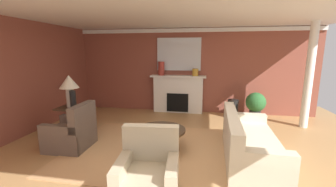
# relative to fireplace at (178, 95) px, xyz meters

# --- Properties ---
(ground_plane) EXTENTS (9.45, 9.45, 0.00)m
(ground_plane) POSITION_rel_fireplace_xyz_m (0.31, -3.09, -0.58)
(ground_plane) COLOR tan
(wall_fireplace) EXTENTS (7.87, 0.12, 2.73)m
(wall_fireplace) POSITION_rel_fireplace_xyz_m (0.31, 0.21, 0.78)
(wall_fireplace) COLOR brown
(wall_fireplace) RESTS_ON ground_plane
(wall_window) EXTENTS (0.12, 7.08, 2.73)m
(wall_window) POSITION_rel_fireplace_xyz_m (-3.38, -2.79, 0.78)
(wall_window) COLOR brown
(wall_window) RESTS_ON ground_plane
(ceiling_panel) EXTENTS (7.87, 7.08, 0.06)m
(ceiling_panel) POSITION_rel_fireplace_xyz_m (0.31, -2.79, 2.18)
(ceiling_panel) COLOR white
(crown_moulding) EXTENTS (7.87, 0.08, 0.12)m
(crown_moulding) POSITION_rel_fireplace_xyz_m (0.31, 0.13, 2.07)
(crown_moulding) COLOR white
(area_rug) EXTENTS (3.76, 2.77, 0.01)m
(area_rug) POSITION_rel_fireplace_xyz_m (0.03, -2.89, -0.57)
(area_rug) COLOR tan
(area_rug) RESTS_ON ground_plane
(fireplace) EXTENTS (1.80, 0.35, 1.23)m
(fireplace) POSITION_rel_fireplace_xyz_m (0.00, 0.00, 0.00)
(fireplace) COLOR white
(fireplace) RESTS_ON ground_plane
(mantel_mirror) EXTENTS (1.42, 0.04, 1.04)m
(mantel_mirror) POSITION_rel_fireplace_xyz_m (-0.00, 0.12, 1.32)
(mantel_mirror) COLOR silver
(sofa) EXTENTS (0.97, 2.13, 0.85)m
(sofa) POSITION_rel_fireplace_xyz_m (1.70, -2.99, -0.28)
(sofa) COLOR beige
(sofa) RESTS_ON ground_plane
(armchair_near_window) EXTENTS (0.81, 0.81, 0.95)m
(armchair_near_window) POSITION_rel_fireplace_xyz_m (-1.81, -3.11, -0.27)
(armchair_near_window) COLOR brown
(armchair_near_window) RESTS_ON ground_plane
(armchair_facing_fireplace) EXTENTS (0.87, 0.87, 0.95)m
(armchair_facing_fireplace) POSITION_rel_fireplace_xyz_m (0.17, -4.38, -0.27)
(armchair_facing_fireplace) COLOR #C1B293
(armchair_facing_fireplace) RESTS_ON ground_plane
(coffee_table) EXTENTS (1.00, 1.00, 0.45)m
(coffee_table) POSITION_rel_fireplace_xyz_m (0.03, -2.89, -0.24)
(coffee_table) COLOR #3D2D1E
(coffee_table) RESTS_ON ground_plane
(side_table) EXTENTS (0.56, 0.56, 0.70)m
(side_table) POSITION_rel_fireplace_xyz_m (-2.23, -2.46, -0.18)
(side_table) COLOR #3D2D1E
(side_table) RESTS_ON ground_plane
(table_lamp) EXTENTS (0.44, 0.44, 0.75)m
(table_lamp) POSITION_rel_fireplace_xyz_m (-2.23, -2.46, 0.64)
(table_lamp) COLOR beige
(table_lamp) RESTS_ON side_table
(vase_on_side_table) EXTENTS (0.13, 0.13, 0.42)m
(vase_on_side_table) POSITION_rel_fireplace_xyz_m (-2.08, -2.58, 0.33)
(vase_on_side_table) COLOR black
(vase_on_side_table) RESTS_ON side_table
(vase_mantel_right) EXTENTS (0.19, 0.19, 0.23)m
(vase_mantel_right) POSITION_rel_fireplace_xyz_m (0.55, -0.05, 0.76)
(vase_mantel_right) COLOR #B7892D
(vase_mantel_right) RESTS_ON fireplace
(vase_tall_corner) EXTENTS (0.33, 0.33, 0.55)m
(vase_tall_corner) POSITION_rel_fireplace_xyz_m (1.73, -0.30, -0.30)
(vase_tall_corner) COLOR black
(vase_tall_corner) RESTS_ON ground_plane
(vase_mantel_left) EXTENTS (0.20, 0.20, 0.44)m
(vase_mantel_left) POSITION_rel_fireplace_xyz_m (-0.55, -0.05, 0.87)
(vase_mantel_left) COLOR #9E3328
(vase_mantel_left) RESTS_ON fireplace
(book_red_cover) EXTENTS (0.23, 0.21, 0.04)m
(book_red_cover) POSITION_rel_fireplace_xyz_m (0.04, -2.84, -0.11)
(book_red_cover) COLOR maroon
(book_red_cover) RESTS_ON coffee_table
(potted_plant) EXTENTS (0.56, 0.56, 0.83)m
(potted_plant) POSITION_rel_fireplace_xyz_m (2.33, -0.52, -0.09)
(potted_plant) COLOR #333333
(potted_plant) RESTS_ON ground_plane
(column_white) EXTENTS (0.20, 0.20, 2.73)m
(column_white) POSITION_rel_fireplace_xyz_m (3.49, -0.87, 0.78)
(column_white) COLOR white
(column_white) RESTS_ON ground_plane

